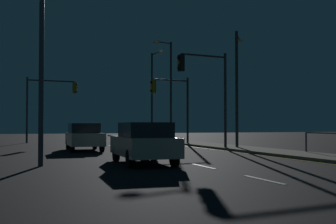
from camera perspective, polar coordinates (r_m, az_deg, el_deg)
ground_plane at (r=19.69m, az=-0.66°, el=-6.02°), size 112.00×112.00×0.00m
sidewalk_right at (r=22.52m, az=14.90°, el=-5.24°), size 2.50×77.00×0.14m
lane_markings_center at (r=23.03m, az=-3.44°, el=-5.38°), size 0.14×50.00×0.01m
lane_edge_line at (r=26.13m, az=5.96°, el=-4.93°), size 0.14×53.00×0.01m
car at (r=16.46m, az=-3.23°, el=-4.00°), size 2.00×4.47×1.57m
car_oncoming at (r=25.42m, az=-11.02°, el=-3.16°), size 1.94×4.45×1.57m
traffic_light_far_center at (r=31.40m, az=0.44°, el=2.03°), size 3.11×0.66×4.85m
traffic_light_mid_left at (r=37.38m, az=-15.39°, el=1.96°), size 4.18×0.53×5.42m
traffic_light_far_right at (r=25.31m, az=5.02°, el=4.15°), size 3.30×0.65×5.63m
street_lamp_across_street at (r=26.96m, az=9.13°, el=4.55°), size 1.34×1.72×7.06m
street_lamp_corner at (r=16.27m, az=-17.57°, el=8.05°), size 2.10×0.44×6.96m
street_lamp_far_end at (r=40.53m, az=-1.95°, el=3.30°), size 0.56×2.41×8.15m
street_lamp_median at (r=36.58m, az=0.07°, el=3.98°), size 1.87×0.86×8.41m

